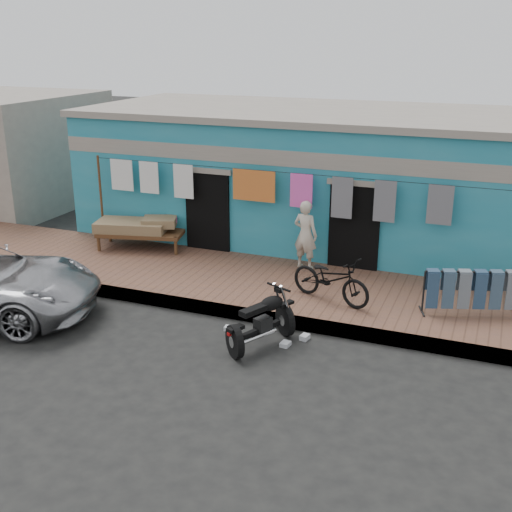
# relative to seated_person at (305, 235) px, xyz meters

# --- Properties ---
(ground) EXTENTS (80.00, 80.00, 0.00)m
(ground) POSITION_rel_seated_person_xyz_m (-0.33, -4.08, -1.01)
(ground) COLOR black
(ground) RESTS_ON ground
(sidewalk) EXTENTS (28.00, 3.00, 0.25)m
(sidewalk) POSITION_rel_seated_person_xyz_m (-0.33, -1.08, -0.88)
(sidewalk) COLOR brown
(sidewalk) RESTS_ON ground
(curb) EXTENTS (28.00, 0.10, 0.25)m
(curb) POSITION_rel_seated_person_xyz_m (-0.33, -2.53, -0.88)
(curb) COLOR gray
(curb) RESTS_ON ground
(building) EXTENTS (12.20, 5.20, 3.36)m
(building) POSITION_rel_seated_person_xyz_m (-0.33, 2.91, 0.68)
(building) COLOR teal
(building) RESTS_ON ground
(clothesline) EXTENTS (10.06, 0.06, 2.10)m
(clothesline) POSITION_rel_seated_person_xyz_m (-0.92, 0.17, 0.80)
(clothesline) COLOR brown
(clothesline) RESTS_ON sidewalk
(seated_person) EXTENTS (0.61, 0.47, 1.52)m
(seated_person) POSITION_rel_seated_person_xyz_m (0.00, 0.00, 0.00)
(seated_person) COLOR beige
(seated_person) RESTS_ON sidewalk
(bicycle) EXTENTS (1.80, 1.12, 1.10)m
(bicycle) POSITION_rel_seated_person_xyz_m (1.01, -1.58, -0.21)
(bicycle) COLOR black
(bicycle) RESTS_ON sidewalk
(motorcycle) EXTENTS (1.69, 1.94, 0.99)m
(motorcycle) POSITION_rel_seated_person_xyz_m (0.28, -3.38, -0.51)
(motorcycle) COLOR black
(motorcycle) RESTS_ON ground
(charpoy) EXTENTS (2.58, 1.97, 0.71)m
(charpoy) POSITION_rel_seated_person_xyz_m (-4.06, -0.11, -0.40)
(charpoy) COLOR brown
(charpoy) RESTS_ON sidewalk
(jeans_rack) EXTENTS (2.02, 1.46, 0.86)m
(jeans_rack) POSITION_rel_seated_person_xyz_m (3.55, -1.21, -0.33)
(jeans_rack) COLOR black
(jeans_rack) RESTS_ON sidewalk
(litter_a) EXTENTS (0.19, 0.15, 0.08)m
(litter_a) POSITION_rel_seated_person_xyz_m (-0.48, -3.03, -0.97)
(litter_a) COLOR silver
(litter_a) RESTS_ON ground
(litter_b) EXTENTS (0.16, 0.20, 0.09)m
(litter_b) POSITION_rel_seated_person_xyz_m (0.92, -2.88, -0.96)
(litter_b) COLOR silver
(litter_b) RESTS_ON ground
(litter_c) EXTENTS (0.17, 0.20, 0.07)m
(litter_c) POSITION_rel_seated_person_xyz_m (0.68, -3.25, -0.97)
(litter_c) COLOR silver
(litter_c) RESTS_ON ground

